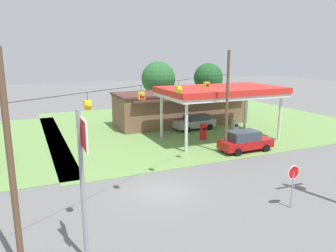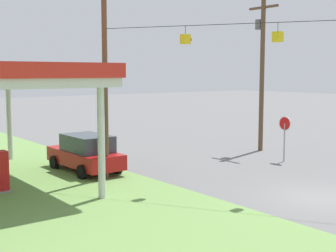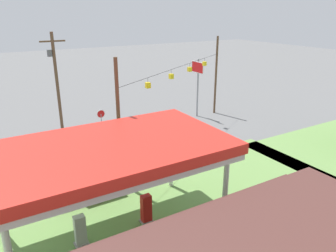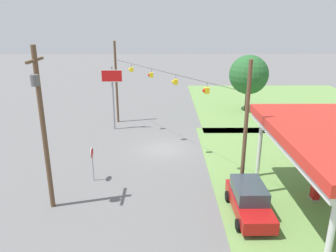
{
  "view_description": "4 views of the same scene",
  "coord_description": "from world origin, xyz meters",
  "px_view_note": "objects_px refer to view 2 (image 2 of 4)",
  "views": [
    {
      "loc": [
        -7.34,
        -17.48,
        8.48
      ],
      "look_at": [
        2.35,
        4.35,
        3.11
      ],
      "focal_mm": 35.0,
      "sensor_mm": 36.0,
      "label": 1
    },
    {
      "loc": [
        -10.37,
        15.54,
        4.85
      ],
      "look_at": [
        5.03,
        3.72,
        2.63
      ],
      "focal_mm": 50.0,
      "sensor_mm": 36.0,
      "label": 2
    },
    {
      "loc": [
        15.44,
        23.63,
        11.36
      ],
      "look_at": [
        2.74,
        2.4,
        2.55
      ],
      "focal_mm": 35.0,
      "sensor_mm": 36.0,
      "label": 3
    },
    {
      "loc": [
        26.51,
        0.16,
        10.88
      ],
      "look_at": [
        1.77,
        0.4,
        2.71
      ],
      "focal_mm": 35.0,
      "sensor_mm": 36.0,
      "label": 4
    }
  ],
  "objects_px": {
    "stop_sign_roadside": "(285,129)",
    "fuel_pump_near": "(2,173)",
    "car_at_pumps_front": "(86,153)",
    "utility_pole_main": "(262,64)"
  },
  "relations": [
    {
      "from": "fuel_pump_near",
      "to": "utility_pole_main",
      "type": "distance_m",
      "value": 16.87
    },
    {
      "from": "fuel_pump_near",
      "to": "utility_pole_main",
      "type": "xyz_separation_m",
      "value": [
        0.65,
        -16.24,
        4.54
      ]
    },
    {
      "from": "stop_sign_roadside",
      "to": "fuel_pump_near",
      "type": "bearing_deg",
      "value": -100.52
    },
    {
      "from": "car_at_pumps_front",
      "to": "utility_pole_main",
      "type": "distance_m",
      "value": 12.51
    },
    {
      "from": "fuel_pump_near",
      "to": "car_at_pumps_front",
      "type": "bearing_deg",
      "value": -71.33
    },
    {
      "from": "utility_pole_main",
      "to": "car_at_pumps_front",
      "type": "bearing_deg",
      "value": 85.62
    },
    {
      "from": "stop_sign_roadside",
      "to": "utility_pole_main",
      "type": "height_order",
      "value": "utility_pole_main"
    },
    {
      "from": "fuel_pump_near",
      "to": "stop_sign_roadside",
      "type": "xyz_separation_m",
      "value": [
        -2.68,
        -14.42,
        1.0
      ]
    },
    {
      "from": "stop_sign_roadside",
      "to": "utility_pole_main",
      "type": "relative_size",
      "value": 0.26
    },
    {
      "from": "fuel_pump_near",
      "to": "car_at_pumps_front",
      "type": "xyz_separation_m",
      "value": [
        1.54,
        -4.56,
        0.13
      ]
    }
  ]
}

